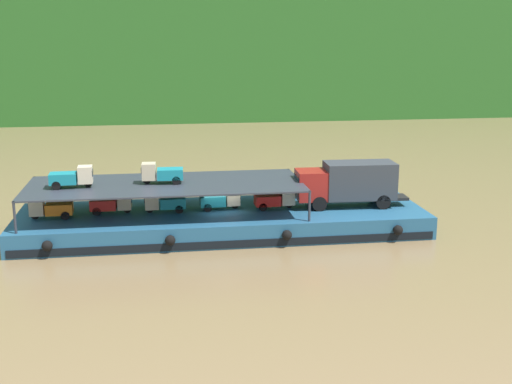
% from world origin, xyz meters
% --- Properties ---
extents(ground_plane, '(400.00, 400.00, 0.00)m').
position_xyz_m(ground_plane, '(0.00, 0.00, 0.00)').
color(ground_plane, olive).
extents(cargo_barge, '(27.43, 8.45, 1.50)m').
position_xyz_m(cargo_barge, '(0.00, -0.02, 0.75)').
color(cargo_barge, '#23567A').
rests_on(cargo_barge, ground).
extents(covered_lorry, '(7.91, 2.51, 3.10)m').
position_xyz_m(covered_lorry, '(8.73, -0.21, 3.19)').
color(covered_lorry, maroon).
rests_on(covered_lorry, cargo_barge).
extents(cargo_rack, '(18.23, 7.13, 2.00)m').
position_xyz_m(cargo_rack, '(-3.80, 0.00, 3.44)').
color(cargo_rack, '#2D333D').
rests_on(cargo_rack, cargo_barge).
extents(mini_truck_lower_stern, '(2.77, 1.25, 1.38)m').
position_xyz_m(mini_truck_lower_stern, '(-11.26, -0.32, 2.19)').
color(mini_truck_lower_stern, orange).
rests_on(mini_truck_lower_stern, cargo_barge).
extents(mini_truck_lower_aft, '(2.77, 1.24, 1.38)m').
position_xyz_m(mini_truck_lower_aft, '(-7.39, 0.38, 2.19)').
color(mini_truck_lower_aft, red).
rests_on(mini_truck_lower_aft, cargo_barge).
extents(mini_truck_lower_mid, '(2.77, 1.24, 1.38)m').
position_xyz_m(mini_truck_lower_mid, '(-3.92, 0.16, 2.19)').
color(mini_truck_lower_mid, teal).
rests_on(mini_truck_lower_mid, cargo_barge).
extents(mini_truck_lower_fore, '(2.77, 1.26, 1.38)m').
position_xyz_m(mini_truck_lower_fore, '(-0.09, 0.34, 2.19)').
color(mini_truck_lower_fore, teal).
rests_on(mini_truck_lower_fore, cargo_barge).
extents(mini_truck_lower_bow, '(2.77, 1.26, 1.38)m').
position_xyz_m(mini_truck_lower_bow, '(3.64, -0.07, 2.19)').
color(mini_truck_lower_bow, red).
rests_on(mini_truck_lower_bow, cargo_barge).
extents(mini_truck_upper_stern, '(2.77, 1.25, 1.38)m').
position_xyz_m(mini_truck_upper_stern, '(-9.77, -0.27, 4.19)').
color(mini_truck_upper_stern, teal).
rests_on(mini_truck_upper_stern, cargo_rack).
extents(mini_truck_upper_mid, '(2.77, 1.26, 1.38)m').
position_xyz_m(mini_truck_upper_mid, '(-4.03, 0.12, 4.19)').
color(mini_truck_upper_mid, teal).
rests_on(mini_truck_upper_mid, cargo_rack).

